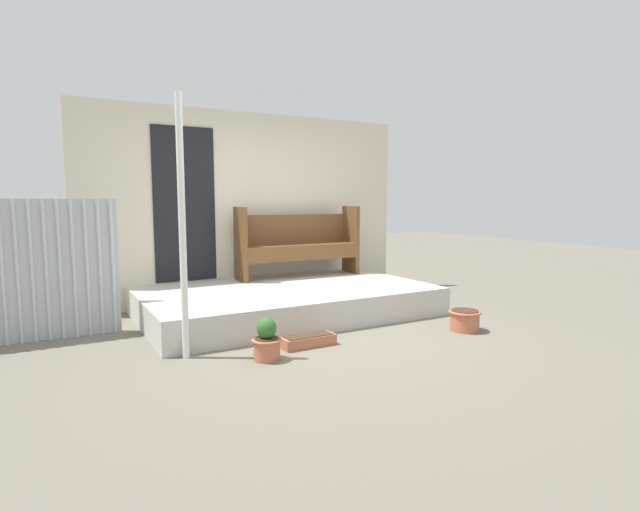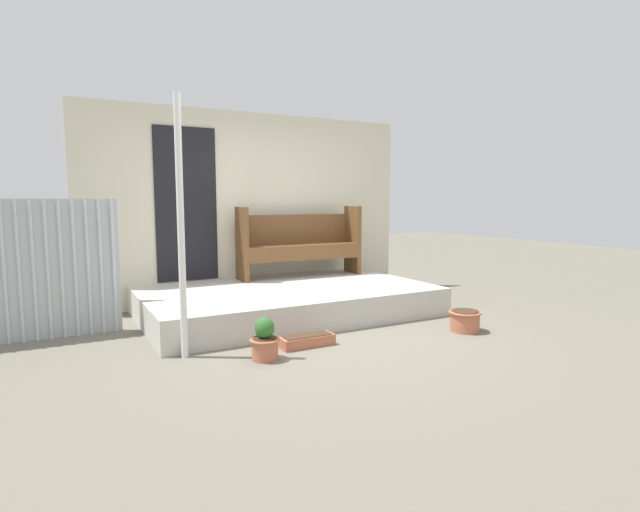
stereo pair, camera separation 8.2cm
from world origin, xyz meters
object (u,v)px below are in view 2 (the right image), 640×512
flower_pot_left (265,341)px  planter_box_rect (307,341)px  support_post (181,228)px  flower_pot_middle (465,320)px  bench (299,240)px

flower_pot_left → planter_box_rect: bearing=19.9°
support_post → planter_box_rect: support_post is taller
support_post → flower_pot_middle: 3.10m
bench → flower_pot_left: bearing=-121.4°
support_post → flower_pot_middle: size_ratio=6.60×
flower_pot_left → planter_box_rect: flower_pot_left is taller
support_post → flower_pot_left: support_post is taller
support_post → flower_pot_middle: support_post is taller
flower_pot_middle → bench: bearing=108.7°
support_post → bench: bearing=41.6°
bench → flower_pot_left: (-1.45, -2.25, -0.67)m
flower_pot_middle → support_post: bearing=169.0°
flower_pot_middle → planter_box_rect: (-1.75, 0.33, -0.07)m
support_post → bench: (2.06, 1.83, -0.32)m
support_post → bench: support_post is taller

